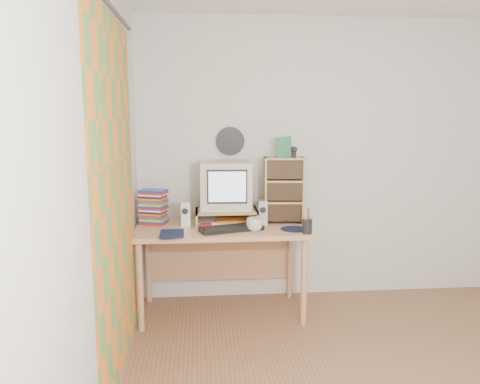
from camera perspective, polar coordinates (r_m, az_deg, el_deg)
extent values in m
plane|color=silver|center=(4.32, 11.22, 3.79)|extent=(3.50, 0.00, 3.50)
plane|color=silver|center=(2.48, -17.74, -0.63)|extent=(0.00, 3.50, 3.50)
plane|color=orange|center=(2.95, -14.85, -0.90)|extent=(0.00, 2.20, 2.20)
cylinder|color=black|center=(4.12, -1.21, 6.22)|extent=(0.25, 0.02, 0.25)
cube|color=tan|center=(3.88, -2.31, -4.48)|extent=(1.40, 0.70, 0.04)
cube|color=tan|center=(4.29, -2.48, -8.02)|extent=(1.33, 0.02, 0.41)
cylinder|color=tan|center=(3.74, -12.10, -11.25)|extent=(0.05, 0.05, 0.71)
cylinder|color=tan|center=(3.80, 7.81, -10.80)|extent=(0.05, 0.05, 0.71)
cylinder|color=tan|center=(4.28, -11.14, -8.51)|extent=(0.05, 0.05, 0.71)
cylinder|color=tan|center=(4.33, 6.12, -8.17)|extent=(0.05, 0.05, 0.71)
cube|color=tan|center=(3.95, -5.29, -3.05)|extent=(0.02, 0.30, 0.12)
cube|color=tan|center=(3.98, 1.94, -2.92)|extent=(0.02, 0.30, 0.12)
cube|color=tan|center=(3.95, -1.66, -2.28)|extent=(0.52, 0.30, 0.02)
cube|color=beige|center=(3.96, -1.71, 0.84)|extent=(0.44, 0.44, 0.40)
cube|color=silver|center=(3.89, -6.70, -2.67)|extent=(0.09, 0.09, 0.20)
cube|color=silver|center=(3.91, 2.71, -2.52)|extent=(0.08, 0.08, 0.20)
cube|color=black|center=(3.72, -1.04, -4.47)|extent=(0.53, 0.31, 0.03)
cube|color=tan|center=(3.98, 5.37, 0.25)|extent=(0.35, 0.20, 0.56)
imported|color=silver|center=(3.71, 1.78, -3.98)|extent=(0.14, 0.14, 0.10)
imported|color=#0F193A|center=(3.62, -9.74, -4.92)|extent=(0.23, 0.17, 0.04)
cylinder|color=#0F1A34|center=(3.79, 6.63, -4.51)|extent=(0.24, 0.24, 0.00)
cube|color=#AA121C|center=(3.79, -4.15, -4.17)|extent=(0.09, 0.06, 0.04)
cube|color=#1C633B|center=(3.92, 5.36, 5.45)|extent=(0.13, 0.03, 0.17)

